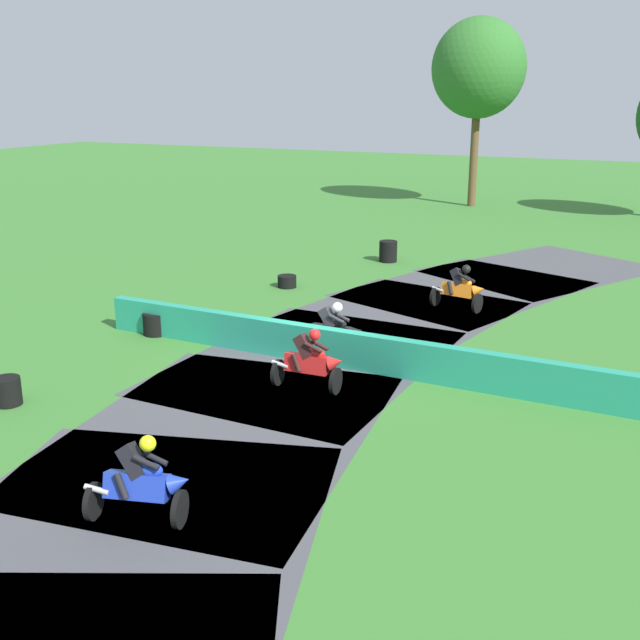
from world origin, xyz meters
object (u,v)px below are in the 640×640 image
(tire_stack_mid_a, at_px, (287,281))
(tire_stack_far, at_px, (7,391))
(motorcycle_chase_black, at_px, (334,331))
(tire_stack_mid_b, at_px, (155,324))
(motorcycle_fourth_blue, at_px, (142,482))
(tire_stack_near, at_px, (388,251))
(motorcycle_lead_orange, at_px, (461,288))
(motorcycle_trailing_red, at_px, (310,361))

(tire_stack_mid_a, bearing_deg, tire_stack_far, -93.52)
(motorcycle_chase_black, height_order, tire_stack_far, motorcycle_chase_black)
(tire_stack_mid_b, bearing_deg, motorcycle_fourth_blue, -54.58)
(motorcycle_chase_black, height_order, tire_stack_near, motorcycle_chase_black)
(motorcycle_fourth_blue, xyz_separation_m, tire_stack_near, (-3.05, 19.17, -0.24))
(motorcycle_lead_orange, xyz_separation_m, motorcycle_trailing_red, (-1.26, -7.82, 0.02))
(motorcycle_trailing_red, distance_m, tire_stack_far, 6.45)
(motorcycle_lead_orange, relative_size, tire_stack_far, 2.86)
(tire_stack_near, relative_size, tire_stack_mid_a, 1.27)
(motorcycle_trailing_red, height_order, tire_stack_far, motorcycle_trailing_red)
(motorcycle_fourth_blue, bearing_deg, tire_stack_mid_a, 108.71)
(motorcycle_chase_black, distance_m, tire_stack_far, 7.59)
(tire_stack_far, bearing_deg, motorcycle_fourth_blue, -24.76)
(motorcycle_lead_orange, distance_m, motorcycle_chase_black, 5.84)
(motorcycle_fourth_blue, distance_m, tire_stack_near, 19.41)
(motorcycle_chase_black, height_order, tire_stack_mid_a, motorcycle_chase_black)
(tire_stack_near, height_order, tire_stack_far, tire_stack_near)
(motorcycle_trailing_red, distance_m, tire_stack_near, 13.51)
(motorcycle_fourth_blue, height_order, tire_stack_near, motorcycle_fourth_blue)
(tire_stack_near, bearing_deg, tire_stack_far, -98.14)
(tire_stack_mid_b, bearing_deg, tire_stack_near, 77.47)
(tire_stack_mid_a, distance_m, tire_stack_far, 11.48)
(motorcycle_chase_black, bearing_deg, tire_stack_mid_a, 126.70)
(motorcycle_fourth_blue, xyz_separation_m, tire_stack_far, (-5.43, 2.51, -0.34))
(tire_stack_mid_a, bearing_deg, motorcycle_trailing_red, -59.41)
(tire_stack_mid_b, distance_m, tire_stack_far, 5.33)
(motorcycle_chase_black, distance_m, motorcycle_fourth_blue, 8.24)
(motorcycle_chase_black, relative_size, tire_stack_mid_a, 2.67)
(motorcycle_lead_orange, relative_size, motorcycle_chase_black, 1.02)
(tire_stack_mid_a, height_order, tire_stack_mid_b, tire_stack_mid_b)
(motorcycle_chase_black, relative_size, tire_stack_mid_b, 2.54)
(motorcycle_chase_black, xyz_separation_m, tire_stack_far, (-4.98, -5.73, -0.36))
(tire_stack_mid_a, relative_size, tire_stack_mid_b, 0.95)
(tire_stack_near, height_order, tire_stack_mid_a, tire_stack_near)
(tire_stack_mid_a, distance_m, tire_stack_mid_b, 6.19)
(tire_stack_mid_a, bearing_deg, tire_stack_near, 72.15)
(motorcycle_chase_black, relative_size, tire_stack_far, 2.80)
(motorcycle_chase_black, xyz_separation_m, tire_stack_mid_b, (-5.11, -0.40, -0.36))
(motorcycle_lead_orange, height_order, motorcycle_trailing_red, motorcycle_trailing_red)
(motorcycle_trailing_red, bearing_deg, tire_stack_far, -147.08)
(motorcycle_lead_orange, distance_m, tire_stack_near, 6.85)
(motorcycle_chase_black, distance_m, motorcycle_trailing_red, 2.27)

